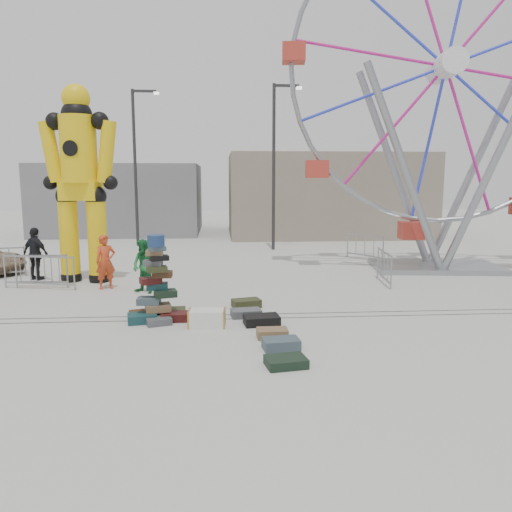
{
  "coord_description": "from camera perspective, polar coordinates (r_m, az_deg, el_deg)",
  "views": [
    {
      "loc": [
        0.36,
        -11.59,
        3.49
      ],
      "look_at": [
        1.29,
        1.3,
        1.49
      ],
      "focal_mm": 35.0,
      "sensor_mm": 36.0,
      "label": 1
    }
  ],
  "objects": [
    {
      "name": "ground",
      "position": [
        12.11,
        -5.71,
        -8.02
      ],
      "size": [
        90.0,
        90.0,
        0.0
      ],
      "primitive_type": "plane",
      "color": "#9E9E99",
      "rests_on": "ground"
    },
    {
      "name": "track_line_near",
      "position": [
        12.68,
        -5.63,
        -7.22
      ],
      "size": [
        40.0,
        0.04,
        0.01
      ],
      "primitive_type": "cube",
      "color": "#47443F",
      "rests_on": "ground"
    },
    {
      "name": "track_line_far",
      "position": [
        13.07,
        -5.59,
        -6.74
      ],
      "size": [
        40.0,
        0.04,
        0.01
      ],
      "primitive_type": "cube",
      "color": "#47443F",
      "rests_on": "ground"
    },
    {
      "name": "building_right",
      "position": [
        32.29,
        7.8,
        6.95
      ],
      "size": [
        12.0,
        8.0,
        5.0
      ],
      "primitive_type": "cube",
      "color": "gray",
      "rests_on": "ground"
    },
    {
      "name": "building_left",
      "position": [
        34.21,
        -14.93,
        6.34
      ],
      "size": [
        10.0,
        8.0,
        4.4
      ],
      "primitive_type": "cube",
      "color": "gray",
      "rests_on": "ground"
    },
    {
      "name": "lamp_post_right",
      "position": [
        24.76,
        2.26,
        11.08
      ],
      "size": [
        1.41,
        0.25,
        8.0
      ],
      "color": "#2D2D30",
      "rests_on": "ground"
    },
    {
      "name": "lamp_post_left",
      "position": [
        26.94,
        -13.47,
        10.66
      ],
      "size": [
        1.41,
        0.25,
        8.0
      ],
      "color": "#2D2D30",
      "rests_on": "ground"
    },
    {
      "name": "suitcase_tower",
      "position": [
        12.69,
        -11.22,
        -4.56
      ],
      "size": [
        1.53,
        1.35,
        2.14
      ],
      "rotation": [
        0.0,
        0.0,
        0.15
      ],
      "color": "#174045",
      "rests_on": "ground"
    },
    {
      "name": "crash_test_dummy",
      "position": [
        17.85,
        -19.47,
        8.54
      ],
      "size": [
        2.7,
        1.18,
        6.77
      ],
      "rotation": [
        0.0,
        0.0,
        -0.17
      ],
      "color": "black",
      "rests_on": "ground"
    },
    {
      "name": "ferris_wheel",
      "position": [
        20.75,
        20.73,
        16.95
      ],
      "size": [
        11.55,
        3.39,
        13.47
      ],
      "rotation": [
        0.0,
        0.0,
        -0.12
      ],
      "color": "gray",
      "rests_on": "ground"
    },
    {
      "name": "steamer_trunk",
      "position": [
        12.05,
        -5.64,
        -7.09
      ],
      "size": [
        0.9,
        0.55,
        0.41
      ],
      "primitive_type": "cube",
      "rotation": [
        0.0,
        0.0,
        -0.06
      ],
      "color": "silver",
      "rests_on": "ground"
    },
    {
      "name": "row_case_0",
      "position": [
        13.78,
        -1.11,
        -5.42
      ],
      "size": [
        0.85,
        0.64,
        0.22
      ],
      "primitive_type": "cube",
      "rotation": [
        0.0,
        0.0,
        0.26
      ],
      "color": "#32371B",
      "rests_on": "ground"
    },
    {
      "name": "row_case_1",
      "position": [
        12.84,
        -1.15,
        -6.53
      ],
      "size": [
        0.81,
        0.57,
        0.2
      ],
      "primitive_type": "cube",
      "rotation": [
        0.0,
        0.0,
        0.13
      ],
      "color": "#515358",
      "rests_on": "ground"
    },
    {
      "name": "row_case_2",
      "position": [
        12.17,
        0.64,
        -7.32
      ],
      "size": [
        0.91,
        0.65,
        0.23
      ],
      "primitive_type": "cube",
      "rotation": [
        0.0,
        0.0,
        0.12
      ],
      "color": "black",
      "rests_on": "ground"
    },
    {
      "name": "row_case_3",
      "position": [
        11.21,
        1.87,
        -8.82
      ],
      "size": [
        0.69,
        0.45,
        0.2
      ],
      "primitive_type": "cube",
      "rotation": [
        0.0,
        0.0,
        0.02
      ],
      "color": "brown",
      "rests_on": "ground"
    },
    {
      "name": "row_case_4",
      "position": [
        10.5,
        2.88,
        -10.0
      ],
      "size": [
        0.8,
        0.57,
        0.23
      ],
      "primitive_type": "cube",
      "rotation": [
        0.0,
        0.0,
        0.12
      ],
      "color": "#40535C",
      "rests_on": "ground"
    },
    {
      "name": "row_case_5",
      "position": [
        9.6,
        3.45,
        -11.97
      ],
      "size": [
        0.84,
        0.66,
        0.18
      ],
      "primitive_type": "cube",
      "rotation": [
        0.0,
        0.0,
        0.17
      ],
      "color": "black",
      "rests_on": "ground"
    },
    {
      "name": "barricade_dummy_b",
      "position": [
        17.63,
        -23.85,
        -1.57
      ],
      "size": [
        2.0,
        0.2,
        1.1
      ],
      "primitive_type": null,
      "rotation": [
        0.0,
        0.0,
        -0.05
      ],
      "color": "gray",
      "rests_on": "ground"
    },
    {
      "name": "barricade_dummy_c",
      "position": [
        17.27,
        -22.99,
        -1.73
      ],
      "size": [
        1.97,
        0.54,
        1.1
      ],
      "primitive_type": null,
      "rotation": [
        0.0,
        0.0,
        -0.22
      ],
      "color": "gray",
      "rests_on": "ground"
    },
    {
      "name": "barricade_wheel_front",
      "position": [
        17.38,
        14.44,
        -1.23
      ],
      "size": [
        0.31,
        2.0,
        1.1
      ],
      "primitive_type": null,
      "rotation": [
        0.0,
        0.0,
        1.47
      ],
      "color": "gray",
      "rests_on": "ground"
    },
    {
      "name": "barricade_wheel_back",
      "position": [
        22.34,
        12.32,
        1.02
      ],
      "size": [
        1.17,
        1.73,
        1.1
      ],
      "primitive_type": null,
      "rotation": [
        0.0,
        0.0,
        -1.0
      ],
      "color": "gray",
      "rests_on": "ground"
    },
    {
      "name": "pedestrian_red",
      "position": [
        16.63,
        -16.81,
        -0.65
      ],
      "size": [
        0.76,
        0.66,
        1.74
      ],
      "primitive_type": "imported",
      "rotation": [
        0.0,
        0.0,
        0.48
      ],
      "color": "#BD3D1B",
      "rests_on": "ground"
    },
    {
      "name": "pedestrian_green",
      "position": [
        15.7,
        -12.66,
        -1.16
      ],
      "size": [
        1.03,
        0.98,
        1.67
      ],
      "primitive_type": "imported",
      "rotation": [
        0.0,
        0.0,
        -0.61
      ],
      "color": "#1A682F",
      "rests_on": "ground"
    },
    {
      "name": "pedestrian_black",
      "position": [
        18.92,
        -23.87,
        0.23
      ],
      "size": [
        1.16,
        0.9,
        1.84
      ],
      "primitive_type": "imported",
      "rotation": [
        0.0,
        0.0,
        2.65
      ],
      "color": "black",
      "rests_on": "ground"
    }
  ]
}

